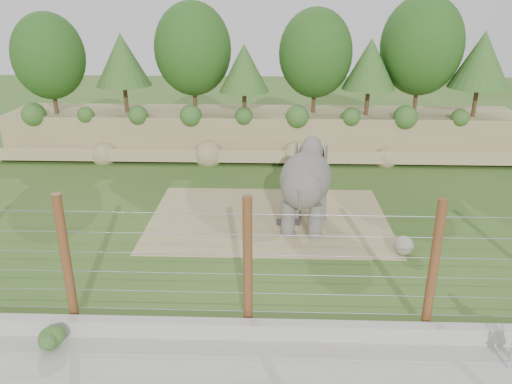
{
  "coord_description": "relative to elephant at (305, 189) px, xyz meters",
  "views": [
    {
      "loc": [
        0.64,
        -16.4,
        8.74
      ],
      "look_at": [
        0.0,
        2.0,
        1.6
      ],
      "focal_mm": 35.0,
      "sensor_mm": 36.0,
      "label": 1
    }
  ],
  "objects": [
    {
      "name": "ground",
      "position": [
        -1.97,
        -2.25,
        -1.64
      ],
      "size": [
        90.0,
        90.0,
        0.0
      ],
      "primitive_type": "plane",
      "color": "#325C1E",
      "rests_on": "ground"
    },
    {
      "name": "stone_ball",
      "position": [
        3.48,
        -2.29,
        -1.26
      ],
      "size": [
        0.71,
        0.71,
        0.71
      ],
      "primitive_type": "sphere",
      "color": "gray",
      "rests_on": "dirt_patch"
    },
    {
      "name": "walkway_shrub",
      "position": [
        -7.06,
        -8.05,
        -1.31
      ],
      "size": [
        0.63,
        0.63,
        0.63
      ],
      "primitive_type": "sphere",
      "color": "#20501A",
      "rests_on": "walkway"
    },
    {
      "name": "barrier_fence",
      "position": [
        -1.97,
        -6.75,
        0.36
      ],
      "size": [
        20.26,
        0.26,
        4.0
      ],
      "color": "brown",
      "rests_on": "ground"
    },
    {
      "name": "dirt_patch",
      "position": [
        -1.47,
        0.75,
        -1.63
      ],
      "size": [
        10.0,
        7.0,
        0.02
      ],
      "primitive_type": "cube",
      "color": "tan",
      "rests_on": "ground"
    },
    {
      "name": "retaining_wall",
      "position": [
        -1.97,
        -7.25,
        -1.39
      ],
      "size": [
        26.0,
        0.35,
        0.5
      ],
      "primitive_type": "cube",
      "color": "#B0AEA4",
      "rests_on": "ground"
    },
    {
      "name": "elephant",
      "position": [
        0.0,
        0.0,
        0.0
      ],
      "size": [
        2.47,
        4.3,
        3.28
      ],
      "primitive_type": null,
      "rotation": [
        0.0,
        0.0,
        -0.19
      ],
      "color": "#58544E",
      "rests_on": "ground"
    },
    {
      "name": "drain_grate",
      "position": [
        -0.64,
        0.35,
        -1.6
      ],
      "size": [
        1.0,
        0.6,
        0.03
      ],
      "primitive_type": "cube",
      "color": "#262628",
      "rests_on": "dirt_patch"
    },
    {
      "name": "back_embankment",
      "position": [
        -1.38,
        10.42,
        2.33
      ],
      "size": [
        30.0,
        5.52,
        8.77
      ],
      "color": "#937E59",
      "rests_on": "ground"
    }
  ]
}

